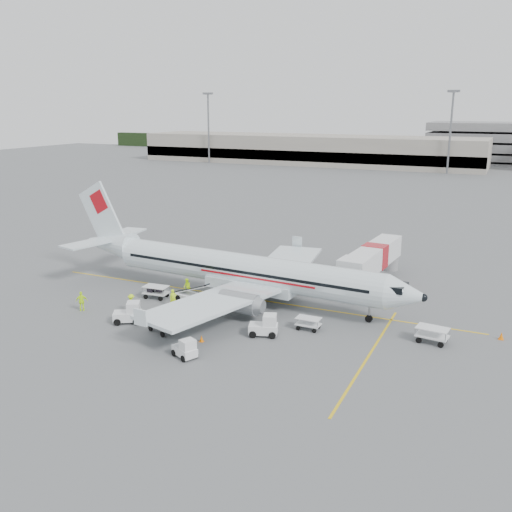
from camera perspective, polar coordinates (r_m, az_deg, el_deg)
The scene contains 24 objects.
ground at distance 55.86m, azimuth -0.86°, elevation -4.25°, with size 360.00×360.00×0.00m, color #56595B.
stripe_lead at distance 55.86m, azimuth -0.86°, elevation -4.24°, with size 44.00×0.20×0.01m, color yellow.
stripe_cross at distance 44.52m, azimuth 11.26°, elevation -9.68°, with size 0.20×20.00×0.01m, color yellow.
terminal_west at distance 188.91m, azimuth 5.21°, elevation 10.58°, with size 110.00×22.00×9.00m, color gray, non-canonical shape.
treeline at distance 224.34m, azimuth 19.01°, elevation 10.13°, with size 300.00×3.00×6.00m, color black, non-canonical shape.
mast_west at distance 189.98m, azimuth -4.77°, elevation 12.58°, with size 3.20×1.20×22.00m, color slate, non-canonical shape.
mast_center at distance 166.77m, azimuth 18.85°, elevation 11.55°, with size 3.20×1.20×22.00m, color slate, non-canonical shape.
aircraft at distance 54.10m, azimuth -1.15°, elevation 0.73°, with size 36.85×28.88×10.16m, color white, non-canonical shape.
jet_bridge at distance 61.11m, azimuth 11.73°, elevation -0.83°, with size 2.99×15.95×4.19m, color silver, non-canonical shape.
belt_loader at distance 54.72m, azimuth -6.30°, elevation -3.31°, with size 4.82×1.81×2.61m, color silver, non-canonical shape.
tug_fore at distance 46.85m, azimuth 0.73°, elevation -6.91°, with size 2.33×1.34×1.80m, color silver, non-canonical shape.
tug_mid at distance 43.39m, azimuth -7.15°, elevation -9.07°, with size 1.97×1.13×1.52m, color silver, non-canonical shape.
tug_aft at distance 50.76m, azimuth -12.74°, elevation -5.53°, with size 2.38×1.36×1.84m, color silver, non-canonical shape.
cart_loaded_a at distance 48.22m, azimuth -9.30°, elevation -6.78°, with size 2.53×1.50×1.32m, color silver, non-canonical shape.
cart_loaded_b at distance 56.56m, azimuth -9.96°, elevation -3.57°, with size 2.38×1.41×1.24m, color silver, non-canonical shape.
cart_empty_a at distance 48.34m, azimuth 5.25°, elevation -6.75°, with size 2.04×1.20×1.06m, color silver, non-canonical shape.
cart_empty_b at distance 47.65m, azimuth 17.20°, elevation -7.56°, with size 2.47×1.46×1.29m, color silver, non-canonical shape.
cone_nose at distance 50.30m, azimuth 23.33°, elevation -7.33°, with size 0.40×0.40×0.65m, color #FD7002.
cone_port at distance 62.70m, azimuth 8.56°, elevation -2.00°, with size 0.35×0.35×0.58m, color #FD7002.
cone_stbd at distance 46.08m, azimuth -5.47°, elevation -8.20°, with size 0.34×0.34×0.56m, color #FD7002.
crew_a at distance 53.73m, azimuth -8.28°, elevation -4.22°, with size 0.63×0.41×1.73m, color #BCE911.
crew_b at distance 57.06m, azimuth -6.91°, elevation -3.06°, with size 0.81×0.63×1.67m, color #BCE911.
crew_c at distance 53.22m, azimuth -12.35°, elevation -4.63°, with size 1.09×0.63×1.69m, color #BCE911.
crew_d at distance 54.67m, azimuth -17.03°, elevation -4.34°, with size 1.08×0.45×1.84m, color #BCE911.
Camera 1 is at (22.72, -47.67, 18.24)m, focal length 40.00 mm.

